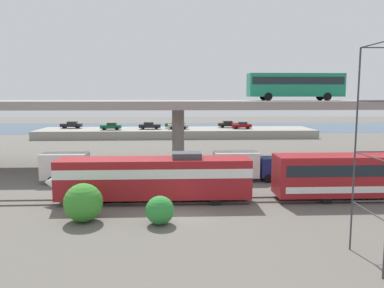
{
  "coord_description": "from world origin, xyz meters",
  "views": [
    {
      "loc": [
        -0.48,
        -27.48,
        8.92
      ],
      "look_at": [
        1.63,
        17.81,
        3.12
      ],
      "focal_mm": 35.84,
      "sensor_mm": 36.0,
      "label": 1
    }
  ],
  "objects_px": {
    "service_truck_east": "(244,165)",
    "parked_car_2": "(242,125)",
    "parked_car_1": "(71,125)",
    "parked_car_5": "(150,125)",
    "service_truck_west": "(74,167)",
    "parked_car_3": "(228,124)",
    "train_locomotive": "(145,176)",
    "parked_car_0": "(178,126)",
    "parked_car_4": "(111,126)",
    "transit_bus_on_overpass": "(295,84)",
    "parked_car_6": "(176,124)"
  },
  "relations": [
    {
      "from": "service_truck_east",
      "to": "parked_car_2",
      "type": "bearing_deg",
      "value": 80.33
    },
    {
      "from": "parked_car_4",
      "to": "parked_car_1",
      "type": "bearing_deg",
      "value": -24.83
    },
    {
      "from": "parked_car_1",
      "to": "parked_car_3",
      "type": "bearing_deg",
      "value": -179.59
    },
    {
      "from": "parked_car_6",
      "to": "transit_bus_on_overpass",
      "type": "bearing_deg",
      "value": 112.58
    },
    {
      "from": "train_locomotive",
      "to": "parked_car_4",
      "type": "xyz_separation_m",
      "value": [
        -10.69,
        48.84,
        0.28
      ]
    },
    {
      "from": "transit_bus_on_overpass",
      "to": "parked_car_0",
      "type": "relative_size",
      "value": 2.76
    },
    {
      "from": "train_locomotive",
      "to": "parked_car_1",
      "type": "height_order",
      "value": "train_locomotive"
    },
    {
      "from": "transit_bus_on_overpass",
      "to": "parked_car_1",
      "type": "bearing_deg",
      "value": -43.77
    },
    {
      "from": "parked_car_4",
      "to": "service_truck_east",
      "type": "bearing_deg",
      "value": 116.43
    },
    {
      "from": "transit_bus_on_overpass",
      "to": "service_truck_west",
      "type": "distance_m",
      "value": 28.62
    },
    {
      "from": "train_locomotive",
      "to": "parked_car_1",
      "type": "xyz_separation_m",
      "value": [
        -19.99,
        53.14,
        0.28
      ]
    },
    {
      "from": "parked_car_1",
      "to": "service_truck_west",
      "type": "bearing_deg",
      "value": 104.97
    },
    {
      "from": "parked_car_3",
      "to": "parked_car_6",
      "type": "bearing_deg",
      "value": -178.48
    },
    {
      "from": "parked_car_0",
      "to": "parked_car_6",
      "type": "distance_m",
      "value": 3.33
    },
    {
      "from": "transit_bus_on_overpass",
      "to": "parked_car_1",
      "type": "distance_m",
      "value": 52.96
    },
    {
      "from": "parked_car_1",
      "to": "parked_car_5",
      "type": "xyz_separation_m",
      "value": [
        17.22,
        -2.88,
        0.0
      ]
    },
    {
      "from": "service_truck_east",
      "to": "parked_car_0",
      "type": "height_order",
      "value": "parked_car_0"
    },
    {
      "from": "service_truck_west",
      "to": "parked_car_1",
      "type": "bearing_deg",
      "value": 104.97
    },
    {
      "from": "service_truck_east",
      "to": "parked_car_2",
      "type": "height_order",
      "value": "parked_car_2"
    },
    {
      "from": "parked_car_2",
      "to": "parked_car_6",
      "type": "height_order",
      "value": "same"
    },
    {
      "from": "parked_car_4",
      "to": "parked_car_3",
      "type": "bearing_deg",
      "value": -169.8
    },
    {
      "from": "service_truck_west",
      "to": "parked_car_3",
      "type": "height_order",
      "value": "parked_car_3"
    },
    {
      "from": "transit_bus_on_overpass",
      "to": "parked_car_4",
      "type": "height_order",
      "value": "transit_bus_on_overpass"
    },
    {
      "from": "parked_car_3",
      "to": "parked_car_4",
      "type": "xyz_separation_m",
      "value": [
        -25.28,
        -4.55,
        -0.0
      ]
    },
    {
      "from": "parked_car_1",
      "to": "parked_car_3",
      "type": "distance_m",
      "value": 34.58
    },
    {
      "from": "parked_car_2",
      "to": "parked_car_4",
      "type": "distance_m",
      "value": 27.78
    },
    {
      "from": "parked_car_1",
      "to": "parked_car_4",
      "type": "distance_m",
      "value": 10.24
    },
    {
      "from": "parked_car_1",
      "to": "parked_car_5",
      "type": "bearing_deg",
      "value": 170.5
    },
    {
      "from": "service_truck_east",
      "to": "parked_car_4",
      "type": "relative_size",
      "value": 1.62
    },
    {
      "from": "parked_car_2",
      "to": "parked_car_5",
      "type": "xyz_separation_m",
      "value": [
        -19.82,
        -0.02,
        0.0
      ]
    },
    {
      "from": "service_truck_west",
      "to": "parked_car_5",
      "type": "xyz_separation_m",
      "value": [
        5.06,
        42.61,
        0.84
      ]
    },
    {
      "from": "parked_car_0",
      "to": "parked_car_4",
      "type": "xyz_separation_m",
      "value": [
        -13.94,
        -0.93,
        0.0
      ]
    },
    {
      "from": "parked_car_0",
      "to": "parked_car_6",
      "type": "relative_size",
      "value": 0.96
    },
    {
      "from": "service_truck_east",
      "to": "parked_car_1",
      "type": "height_order",
      "value": "parked_car_1"
    },
    {
      "from": "transit_bus_on_overpass",
      "to": "parked_car_4",
      "type": "bearing_deg",
      "value": -48.21
    },
    {
      "from": "parked_car_5",
      "to": "parked_car_2",
      "type": "bearing_deg",
      "value": 0.06
    },
    {
      "from": "service_truck_east",
      "to": "parked_car_5",
      "type": "height_order",
      "value": "parked_car_5"
    },
    {
      "from": "parked_car_3",
      "to": "parked_car_4",
      "type": "bearing_deg",
      "value": -169.8
    },
    {
      "from": "transit_bus_on_overpass",
      "to": "parked_car_5",
      "type": "height_order",
      "value": "transit_bus_on_overpass"
    },
    {
      "from": "parked_car_0",
      "to": "parked_car_3",
      "type": "bearing_deg",
      "value": 17.68
    },
    {
      "from": "service_truck_east",
      "to": "parked_car_5",
      "type": "relative_size",
      "value": 1.49
    },
    {
      "from": "service_truck_west",
      "to": "parked_car_1",
      "type": "distance_m",
      "value": 47.1
    },
    {
      "from": "service_truck_east",
      "to": "parked_car_6",
      "type": "bearing_deg",
      "value": 98.74
    },
    {
      "from": "service_truck_east",
      "to": "parked_car_1",
      "type": "bearing_deg",
      "value": 123.2
    },
    {
      "from": "train_locomotive",
      "to": "service_truck_west",
      "type": "xyz_separation_m",
      "value": [
        -7.82,
        7.65,
        -0.55
      ]
    },
    {
      "from": "service_truck_east",
      "to": "parked_car_2",
      "type": "xyz_separation_m",
      "value": [
        7.27,
        42.63,
        0.84
      ]
    },
    {
      "from": "service_truck_west",
      "to": "parked_car_2",
      "type": "height_order",
      "value": "parked_car_2"
    },
    {
      "from": "train_locomotive",
      "to": "parked_car_4",
      "type": "relative_size",
      "value": 4.06
    },
    {
      "from": "train_locomotive",
      "to": "parked_car_2",
      "type": "relative_size",
      "value": 4.15
    },
    {
      "from": "service_truck_west",
      "to": "parked_car_2",
      "type": "bearing_deg",
      "value": 59.74
    }
  ]
}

